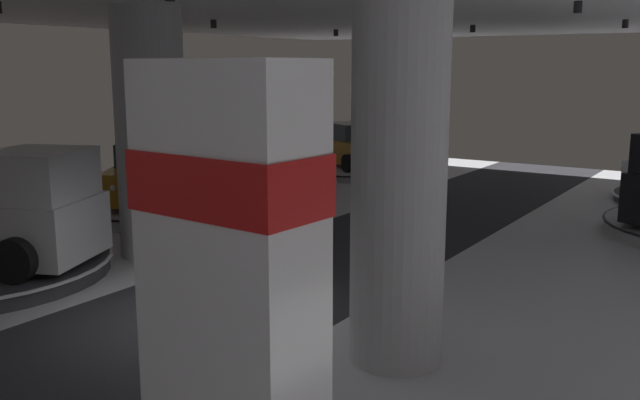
{
  "coord_description": "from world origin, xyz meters",
  "views": [
    {
      "loc": [
        8.0,
        -8.16,
        4.24
      ],
      "look_at": [
        -0.04,
        4.07,
        1.4
      ],
      "focal_mm": 39.06,
      "sensor_mm": 36.0,
      "label": 1
    }
  ],
  "objects": [
    {
      "name": "column_right",
      "position": [
        3.64,
        0.49,
        2.75
      ],
      "size": [
        1.35,
        1.35,
        5.5
      ],
      "color": "silver",
      "rests_on": "ground"
    },
    {
      "name": "display_car_deep_left",
      "position": [
        -6.13,
        15.74,
        1.04
      ],
      "size": [
        4.52,
        3.74,
        1.71
      ],
      "color": "#B77519",
      "rests_on": "display_platform_deep_left"
    },
    {
      "name": "visitor_walking_near",
      "position": [
        0.04,
        7.0,
        0.91
      ],
      "size": [
        0.32,
        0.32,
        1.59
      ],
      "color": "black",
      "rests_on": "ground"
    },
    {
      "name": "display_car_mid_left",
      "position": [
        -7.26,
        5.92,
        1.11
      ],
      "size": [
        3.87,
        4.48,
        1.71
      ],
      "color": "#B77519",
      "rests_on": "display_platform_mid_left"
    },
    {
      "name": "brand_sign_pylon",
      "position": [
        5.36,
        -5.11,
        2.21
      ],
      "size": [
        1.3,
        0.73,
        4.27
      ],
      "color": "slate",
      "rests_on": "ground"
    },
    {
      "name": "display_platform_deep_left",
      "position": [
        -6.1,
        15.72,
        0.15
      ],
      "size": [
        5.35,
        5.35,
        0.27
      ],
      "color": "#B7B7BC",
      "rests_on": "ground"
    },
    {
      "name": "display_platform_far_left",
      "position": [
        -7.15,
        10.83,
        0.13
      ],
      "size": [
        5.64,
        5.64,
        0.23
      ],
      "color": "#333338",
      "rests_on": "ground"
    },
    {
      "name": "column_left",
      "position": [
        -3.58,
        2.64,
        2.75
      ],
      "size": [
        1.54,
        1.54,
        5.5
      ],
      "color": "#ADADB2",
      "rests_on": "ground"
    },
    {
      "name": "display_platform_mid_left",
      "position": [
        -7.24,
        5.9,
        0.19
      ],
      "size": [
        5.53,
        5.53,
        0.35
      ],
      "color": "#B7B7BC",
      "rests_on": "ground"
    },
    {
      "name": "ground",
      "position": [
        0.0,
        0.0,
        -0.02
      ],
      "size": [
        24.0,
        44.0,
        0.06
      ],
      "color": "silver"
    },
    {
      "name": "display_car_far_left",
      "position": [
        -7.18,
        10.84,
        0.99
      ],
      "size": [
        4.38,
        2.61,
        1.71
      ],
      "color": "navy",
      "rests_on": "display_platform_far_left"
    }
  ]
}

